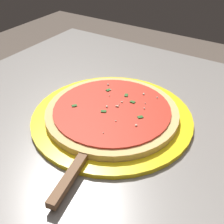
# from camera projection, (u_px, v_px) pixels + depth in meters

# --- Properties ---
(restaurant_table) EXTENTS (1.04, 0.85, 0.72)m
(restaurant_table) POSITION_uv_depth(u_px,v_px,m) (127.00, 158.00, 0.76)
(restaurant_table) COLOR black
(restaurant_table) RESTS_ON ground_plane
(serving_plate) EXTENTS (0.38, 0.38, 0.01)m
(serving_plate) POSITION_uv_depth(u_px,v_px,m) (112.00, 117.00, 0.68)
(serving_plate) COLOR yellow
(serving_plate) RESTS_ON restaurant_table
(pizza) EXTENTS (0.31, 0.31, 0.02)m
(pizza) POSITION_uv_depth(u_px,v_px,m) (112.00, 112.00, 0.67)
(pizza) COLOR #DBB26B
(pizza) RESTS_ON serving_plate
(pizza_server) EXTENTS (0.09, 0.22, 0.01)m
(pizza_server) POSITION_uv_depth(u_px,v_px,m) (79.00, 163.00, 0.54)
(pizza_server) COLOR silver
(pizza_server) RESTS_ON serving_plate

